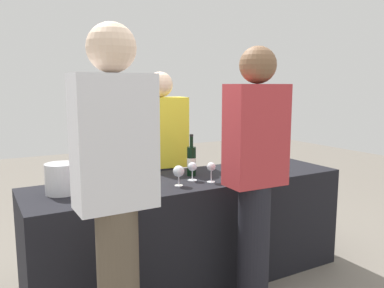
# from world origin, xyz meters

# --- Properties ---
(ground_plane) EXTENTS (12.00, 12.00, 0.00)m
(ground_plane) POSITION_xyz_m (0.00, 0.00, 0.00)
(ground_plane) COLOR slate
(tasting_table) EXTENTS (2.32, 0.65, 0.78)m
(tasting_table) POSITION_xyz_m (0.00, 0.00, 0.39)
(tasting_table) COLOR black
(tasting_table) RESTS_ON ground_plane
(wine_bottle_0) EXTENTS (0.07, 0.07, 0.32)m
(wine_bottle_0) POSITION_xyz_m (-0.76, 0.13, 0.89)
(wine_bottle_0) COLOR black
(wine_bottle_0) RESTS_ON tasting_table
(wine_bottle_1) EXTENTS (0.08, 0.08, 0.30)m
(wine_bottle_1) POSITION_xyz_m (-0.52, 0.09, 0.88)
(wine_bottle_1) COLOR black
(wine_bottle_1) RESTS_ON tasting_table
(wine_bottle_2) EXTENTS (0.08, 0.08, 0.34)m
(wine_bottle_2) POSITION_xyz_m (-0.38, 0.17, 0.90)
(wine_bottle_2) COLOR black
(wine_bottle_2) RESTS_ON tasting_table
(wine_bottle_3) EXTENTS (0.07, 0.07, 0.31)m
(wine_bottle_3) POSITION_xyz_m (0.04, 0.07, 0.89)
(wine_bottle_3) COLOR black
(wine_bottle_3) RESTS_ON tasting_table
(wine_bottle_4) EXTENTS (0.07, 0.07, 0.30)m
(wine_bottle_4) POSITION_xyz_m (0.81, 0.16, 0.88)
(wine_bottle_4) COLOR black
(wine_bottle_4) RESTS_ON tasting_table
(wine_glass_0) EXTENTS (0.06, 0.06, 0.12)m
(wine_glass_0) POSITION_xyz_m (-0.57, -0.11, 0.86)
(wine_glass_0) COLOR silver
(wine_glass_0) RESTS_ON tasting_table
(wine_glass_1) EXTENTS (0.08, 0.08, 0.14)m
(wine_glass_1) POSITION_xyz_m (-0.18, -0.14, 0.87)
(wine_glass_1) COLOR silver
(wine_glass_1) RESTS_ON tasting_table
(wine_glass_2) EXTENTS (0.07, 0.07, 0.13)m
(wine_glass_2) POSITION_xyz_m (-0.03, -0.06, 0.87)
(wine_glass_2) COLOR silver
(wine_glass_2) RESTS_ON tasting_table
(wine_glass_3) EXTENTS (0.06, 0.06, 0.14)m
(wine_glass_3) POSITION_xyz_m (0.06, -0.17, 0.88)
(wine_glass_3) COLOR silver
(wine_glass_3) RESTS_ON tasting_table
(wine_glass_4) EXTENTS (0.06, 0.06, 0.13)m
(wine_glass_4) POSITION_xyz_m (0.20, -0.16, 0.87)
(wine_glass_4) COLOR silver
(wine_glass_4) RESTS_ON tasting_table
(wine_glass_5) EXTENTS (0.07, 0.07, 0.13)m
(wine_glass_5) POSITION_xyz_m (0.65, -0.15, 0.87)
(wine_glass_5) COLOR silver
(wine_glass_5) RESTS_ON tasting_table
(ice_bucket) EXTENTS (0.20, 0.20, 0.19)m
(ice_bucket) POSITION_xyz_m (-0.90, 0.05, 0.87)
(ice_bucket) COLOR silver
(ice_bucket) RESTS_ON tasting_table
(server_pouring) EXTENTS (0.45, 0.29, 1.55)m
(server_pouring) POSITION_xyz_m (0.01, 0.54, 0.83)
(server_pouring) COLOR black
(server_pouring) RESTS_ON ground_plane
(guest_0) EXTENTS (0.38, 0.23, 1.73)m
(guest_0) POSITION_xyz_m (-0.77, -0.62, 0.95)
(guest_0) COLOR brown
(guest_0) RESTS_ON ground_plane
(guest_1) EXTENTS (0.38, 0.22, 1.67)m
(guest_1) POSITION_xyz_m (0.15, -0.53, 0.92)
(guest_1) COLOR black
(guest_1) RESTS_ON ground_plane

